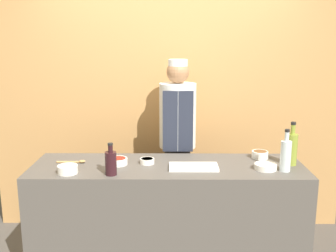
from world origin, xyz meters
The scene contains 13 objects.
cabinet_wall centered at (0.00, 0.97, 1.20)m, with size 3.45×0.18×2.40m.
counter centered at (0.00, 0.00, 0.46)m, with size 2.09×0.63×0.93m.
sauce_bowl_red centered at (-0.39, 0.02, 0.95)m, with size 0.15×0.15×0.05m.
sauce_bowl_green centered at (-0.16, 0.04, 0.95)m, with size 0.11×0.11×0.04m.
sauce_bowl_orange centered at (0.73, -0.09, 0.95)m, with size 0.16×0.16×0.04m.
sauce_bowl_purple centered at (-0.72, -0.19, 0.96)m, with size 0.15×0.15×0.06m.
sauce_bowl_brown centered at (0.75, 0.19, 0.96)m, with size 0.13×0.13×0.06m.
cutting_board centered at (0.19, -0.07, 0.94)m, with size 0.37×0.19×0.02m.
bottle_clear centered at (0.86, -0.13, 1.05)m, with size 0.08×0.08×0.31m.
bottle_oil centered at (0.95, 0.02, 1.06)m, with size 0.08×0.08×0.34m.
bottle_wine centered at (-0.40, -0.22, 1.02)m, with size 0.08×0.08×0.23m.
wooden_spoon centered at (-0.73, 0.05, 0.94)m, with size 0.23×0.04×0.02m.
chef_center centered at (0.08, 0.55, 0.93)m, with size 0.33×0.33×1.70m.
Camera 1 is at (0.02, -2.88, 1.87)m, focal length 42.00 mm.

